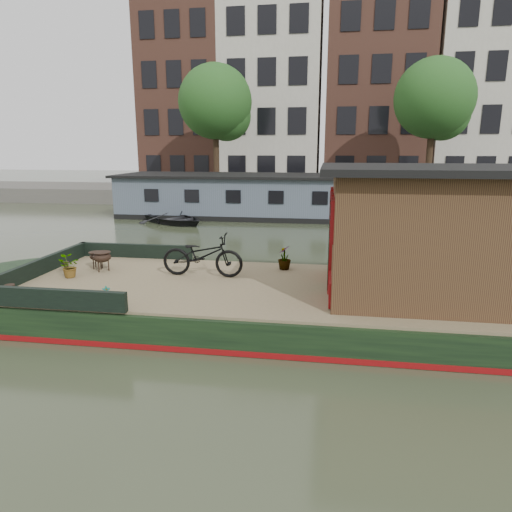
# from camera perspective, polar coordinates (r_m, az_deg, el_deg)

# --- Properties ---
(ground) EXTENTS (120.00, 120.00, 0.00)m
(ground) POSITION_cam_1_polar(r_m,az_deg,el_deg) (9.50, 6.39, -7.66)
(ground) COLOR #303924
(ground) RESTS_ON ground
(houseboat_hull) EXTENTS (14.01, 4.02, 0.60)m
(houseboat_hull) POSITION_cam_1_polar(r_m,az_deg,el_deg) (9.54, -1.62, -5.73)
(houseboat_hull) COLOR black
(houseboat_hull) RESTS_ON ground
(houseboat_deck) EXTENTS (11.80, 3.80, 0.05)m
(houseboat_deck) POSITION_cam_1_polar(r_m,az_deg,el_deg) (9.29, 6.49, -4.06)
(houseboat_deck) COLOR #7E6B4D
(houseboat_deck) RESTS_ON houseboat_hull
(bow_bulwark) EXTENTS (3.00, 4.00, 0.35)m
(bow_bulwark) POSITION_cam_1_polar(r_m,az_deg,el_deg) (10.69, -21.75, -1.51)
(bow_bulwark) COLOR black
(bow_bulwark) RESTS_ON houseboat_deck
(cabin) EXTENTS (4.00, 3.50, 2.42)m
(cabin) POSITION_cam_1_polar(r_m,az_deg,el_deg) (9.18, 20.47, 3.02)
(cabin) COLOR #331D14
(cabin) RESTS_ON houseboat_deck
(bicycle) EXTENTS (1.79, 0.63, 0.94)m
(bicycle) POSITION_cam_1_polar(r_m,az_deg,el_deg) (9.99, -6.70, 0.11)
(bicycle) COLOR black
(bicycle) RESTS_ON houseboat_deck
(potted_plant_c) EXTENTS (0.51, 0.47, 0.49)m
(potted_plant_c) POSITION_cam_1_polar(r_m,az_deg,el_deg) (10.66, -22.42, -1.23)
(potted_plant_c) COLOR #99392C
(potted_plant_c) RESTS_ON houseboat_deck
(potted_plant_d) EXTENTS (0.34, 0.34, 0.55)m
(potted_plant_d) POSITION_cam_1_polar(r_m,az_deg,el_deg) (10.54, 3.56, -0.22)
(potted_plant_d) COLOR maroon
(potted_plant_d) RESTS_ON houseboat_deck
(potted_plant_e) EXTENTS (0.18, 0.17, 0.29)m
(potted_plant_e) POSITION_cam_1_polar(r_m,az_deg,el_deg) (8.79, -18.17, -4.52)
(potted_plant_e) COLOR brown
(potted_plant_e) RESTS_ON houseboat_deck
(brazier_front) EXTENTS (0.45, 0.45, 0.45)m
(brazier_front) POSITION_cam_1_polar(r_m,az_deg,el_deg) (10.97, -18.65, -0.64)
(brazier_front) COLOR black
(brazier_front) RESTS_ON houseboat_deck
(brazier_rear) EXTENTS (0.42, 0.42, 0.39)m
(brazier_rear) POSITION_cam_1_polar(r_m,az_deg,el_deg) (11.28, -19.28, -0.47)
(brazier_rear) COLOR black
(brazier_rear) RESTS_ON houseboat_deck
(bollard_port) EXTENTS (0.16, 0.16, 0.18)m
(bollard_port) POSITION_cam_1_polar(r_m,az_deg,el_deg) (11.43, -22.65, -1.12)
(bollard_port) COLOR black
(bollard_port) RESTS_ON houseboat_deck
(bollard_stbd) EXTENTS (0.18, 0.18, 0.21)m
(bollard_stbd) POSITION_cam_1_polar(r_m,az_deg,el_deg) (9.90, -28.39, -3.75)
(bollard_stbd) COLOR black
(bollard_stbd) RESTS_ON houseboat_deck
(dinghy) EXTENTS (4.17, 3.87, 0.70)m
(dinghy) POSITION_cam_1_polar(r_m,az_deg,el_deg) (21.42, -10.16, 4.96)
(dinghy) COLOR black
(dinghy) RESTS_ON ground
(far_houseboat) EXTENTS (20.40, 4.40, 2.11)m
(far_houseboat) POSITION_cam_1_polar(r_m,az_deg,el_deg) (22.99, 8.09, 7.15)
(far_houseboat) COLOR #4B5565
(far_houseboat) RESTS_ON ground
(quay) EXTENTS (60.00, 6.00, 0.90)m
(quay) POSITION_cam_1_polar(r_m,az_deg,el_deg) (29.51, 8.29, 7.47)
(quay) COLOR #47443F
(quay) RESTS_ON ground
(townhouse_row) EXTENTS (27.25, 8.00, 16.50)m
(townhouse_row) POSITION_cam_1_polar(r_m,az_deg,el_deg) (36.64, 9.12, 20.23)
(townhouse_row) COLOR brown
(townhouse_row) RESTS_ON ground
(tree_left) EXTENTS (4.40, 4.40, 7.40)m
(tree_left) POSITION_cam_1_polar(r_m,az_deg,el_deg) (28.83, -4.78, 18.26)
(tree_left) COLOR #332316
(tree_left) RESTS_ON quay
(tree_right) EXTENTS (4.40, 4.40, 7.40)m
(tree_right) POSITION_cam_1_polar(r_m,az_deg,el_deg) (28.65, 21.61, 17.45)
(tree_right) COLOR #332316
(tree_right) RESTS_ON quay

